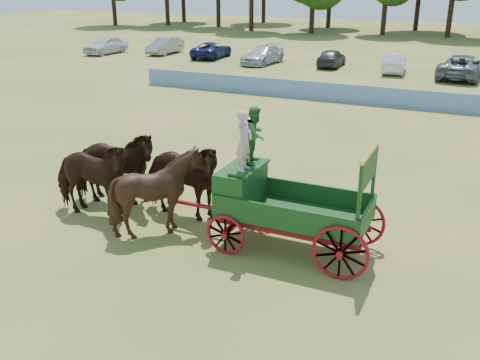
# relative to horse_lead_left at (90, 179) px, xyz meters

# --- Properties ---
(ground) EXTENTS (160.00, 160.00, 0.00)m
(ground) POSITION_rel_horse_lead_left_xyz_m (3.70, 0.40, -1.22)
(ground) COLOR #A88E4C
(ground) RESTS_ON ground
(horse_lead_left) EXTENTS (2.95, 1.47, 2.43)m
(horse_lead_left) POSITION_rel_horse_lead_left_xyz_m (0.00, 0.00, 0.00)
(horse_lead_left) COLOR black
(horse_lead_left) RESTS_ON ground
(horse_lead_right) EXTENTS (3.12, 2.01, 2.43)m
(horse_lead_right) POSITION_rel_horse_lead_left_xyz_m (0.00, 1.10, 0.00)
(horse_lead_right) COLOR black
(horse_lead_right) RESTS_ON ground
(horse_wheel_left) EXTENTS (2.30, 2.07, 2.44)m
(horse_wheel_left) POSITION_rel_horse_lead_left_xyz_m (2.40, 0.00, 0.00)
(horse_wheel_left) COLOR black
(horse_wheel_left) RESTS_ON ground
(horse_wheel_right) EXTENTS (2.96, 1.50, 2.43)m
(horse_wheel_right) POSITION_rel_horse_lead_left_xyz_m (2.40, 1.10, 0.00)
(horse_wheel_right) COLOR black
(horse_wheel_right) RESTS_ON ground
(farm_dray) EXTENTS (6.00, 2.00, 3.71)m
(farm_dray) POSITION_rel_horse_lead_left_xyz_m (5.37, 0.57, 0.40)
(farm_dray) COLOR #A6101E
(farm_dray) RESTS_ON ground
(sponsor_banner) EXTENTS (26.00, 0.08, 1.05)m
(sponsor_banner) POSITION_rel_horse_lead_left_xyz_m (2.70, 18.40, -0.69)
(sponsor_banner) COLOR #204AAF
(sponsor_banner) RESTS_ON ground
(parked_cars) EXTENTS (38.19, 7.40, 1.64)m
(parked_cars) POSITION_rel_horse_lead_left_xyz_m (-3.25, 30.19, -0.47)
(parked_cars) COLOR silver
(parked_cars) RESTS_ON ground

